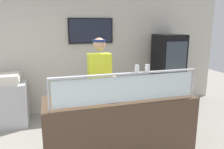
{
  "coord_description": "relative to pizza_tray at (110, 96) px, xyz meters",
  "views": [
    {
      "loc": [
        0.12,
        -2.5,
        1.98
      ],
      "look_at": [
        0.98,
        0.41,
        1.28
      ],
      "focal_mm": 35.31,
      "sensor_mm": 36.0,
      "label": 1
    }
  ],
  "objects": [
    {
      "name": "ground_plane",
      "position": [
        0.14,
        0.62,
        -0.97
      ],
      "size": [
        12.0,
        12.0,
        0.0
      ],
      "primitive_type": "plane",
      "color": "gray",
      "rests_on": "ground"
    },
    {
      "name": "prep_shelf",
      "position": [
        -1.61,
        1.62,
        -0.54
      ],
      "size": [
        0.7,
        0.55,
        0.86
      ],
      "primitive_type": "cube",
      "color": "#B7BABF",
      "rests_on": "ground"
    },
    {
      "name": "parmesan_shaker",
      "position": [
        0.27,
        -0.32,
        0.45
      ],
      "size": [
        0.06,
        0.06,
        0.1
      ],
      "color": "white",
      "rests_on": "sneeze_guard"
    },
    {
      "name": "drink_fridge",
      "position": [
        1.92,
        1.66,
        -0.09
      ],
      "size": [
        0.62,
        0.64,
        1.75
      ],
      "color": "black",
      "rests_on": "ground"
    },
    {
      "name": "serving_counter",
      "position": [
        0.14,
        -0.01,
        -0.49
      ],
      "size": [
        2.16,
        0.75,
        0.95
      ],
      "primitive_type": "cube",
      "color": "#4C3828",
      "rests_on": "ground"
    },
    {
      "name": "pepper_flake_shaker",
      "position": [
        0.41,
        -0.32,
        0.45
      ],
      "size": [
        0.06,
        0.06,
        0.09
      ],
      "color": "white",
      "rests_on": "sneeze_guard"
    },
    {
      "name": "pizza_server",
      "position": [
        -0.04,
        -0.02,
        0.02
      ],
      "size": [
        0.08,
        0.28,
        0.01
      ],
      "primitive_type": "cube",
      "rotation": [
        0.0,
        0.0,
        -0.01
      ],
      "color": "#ADAFB7",
      "rests_on": "pizza_tray"
    },
    {
      "name": "pizza_box_stack",
      "position": [
        -1.61,
        1.62,
        -0.02
      ],
      "size": [
        0.51,
        0.49,
        0.18
      ],
      "color": "silver",
      "rests_on": "prep_shelf"
    },
    {
      "name": "pizza_tray",
      "position": [
        0.0,
        0.0,
        0.0
      ],
      "size": [
        0.5,
        0.5,
        0.04
      ],
      "color": "#9EA0A8",
      "rests_on": "serving_counter"
    },
    {
      "name": "shop_rear_unit",
      "position": [
        0.14,
        2.1,
        0.39
      ],
      "size": [
        6.56,
        0.13,
        2.7
      ],
      "color": "beige",
      "rests_on": "ground"
    },
    {
      "name": "sneeze_guard",
      "position": [
        0.14,
        -0.32,
        0.25
      ],
      "size": [
        1.99,
        0.06,
        0.42
      ],
      "color": "#B2B5BC",
      "rests_on": "serving_counter"
    },
    {
      "name": "worker_figure",
      "position": [
        0.01,
        0.66,
        0.04
      ],
      "size": [
        0.41,
        0.5,
        1.76
      ],
      "color": "#23232D",
      "rests_on": "ground"
    }
  ]
}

